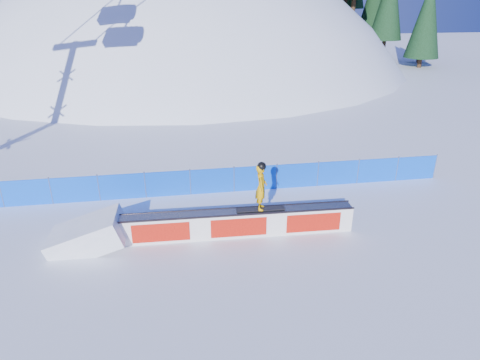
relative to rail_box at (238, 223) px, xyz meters
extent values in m
plane|color=white|center=(-0.58, -0.62, -0.52)|extent=(160.00, 160.00, 0.00)
sphere|color=white|center=(-0.58, 41.38, -18.52)|extent=(64.00, 64.00, 64.00)
cylinder|color=#332114|center=(19.91, 39.22, 6.57)|extent=(0.50, 0.50, 1.40)
cylinder|color=#332114|center=(22.49, 45.05, 3.96)|extent=(0.50, 0.50, 1.40)
cylinder|color=#332114|center=(24.41, 36.06, 1.35)|extent=(0.50, 0.50, 1.40)
cone|color=black|center=(24.41, 36.06, 5.68)|extent=(3.28, 3.28, 7.45)
cylinder|color=#332114|center=(25.18, 36.04, 0.30)|extent=(0.50, 0.50, 1.40)
cone|color=black|center=(25.18, 36.04, 5.82)|extent=(4.33, 4.33, 9.83)
cylinder|color=#332114|center=(26.24, 38.92, 0.08)|extent=(0.50, 0.50, 1.40)
cone|color=black|center=(26.24, 38.92, 4.05)|extent=(2.96, 2.96, 6.73)
cylinder|color=#332114|center=(28.16, 42.21, 0.08)|extent=(0.50, 0.50, 1.40)
cone|color=black|center=(28.16, 42.21, 5.05)|extent=(3.85, 3.85, 8.75)
cube|color=blue|center=(-0.58, 3.88, 0.08)|extent=(22.00, 0.03, 1.20)
cylinder|color=#3F4B73|center=(-9.58, 3.88, 0.13)|extent=(0.05, 0.05, 1.30)
cylinder|color=#3F4B73|center=(-7.58, 3.88, 0.13)|extent=(0.05, 0.05, 1.30)
cylinder|color=#3F4B73|center=(-5.58, 3.88, 0.13)|extent=(0.05, 0.05, 1.30)
cylinder|color=#3F4B73|center=(-3.58, 3.88, 0.13)|extent=(0.05, 0.05, 1.30)
cylinder|color=#3F4B73|center=(-1.58, 3.88, 0.13)|extent=(0.05, 0.05, 1.30)
cylinder|color=#3F4B73|center=(0.42, 3.88, 0.13)|extent=(0.05, 0.05, 1.30)
cylinder|color=#3F4B73|center=(2.42, 3.88, 0.13)|extent=(0.05, 0.05, 1.30)
cylinder|color=#3F4B73|center=(4.42, 3.88, 0.13)|extent=(0.05, 0.05, 1.30)
cylinder|color=#3F4B73|center=(6.42, 3.88, 0.13)|extent=(0.05, 0.05, 1.30)
cylinder|color=#3F4B73|center=(8.42, 3.88, 0.13)|extent=(0.05, 0.05, 1.30)
cylinder|color=#3F4B73|center=(10.42, 3.88, 0.13)|extent=(0.05, 0.05, 1.30)
cube|color=white|center=(0.00, 0.00, -0.03)|extent=(8.78, 0.80, 0.99)
cube|color=gray|center=(0.00, 0.00, 0.49)|extent=(8.70, 0.83, 0.04)
cube|color=black|center=(-0.01, -0.29, 0.50)|extent=(8.77, 0.29, 0.07)
cube|color=black|center=(0.01, 0.29, 0.50)|extent=(8.77, 0.29, 0.07)
cube|color=red|center=(-0.01, -0.28, -0.03)|extent=(8.33, 0.26, 0.74)
cube|color=red|center=(0.01, 0.28, -0.03)|extent=(8.33, 0.26, 0.74)
cube|color=black|center=(0.86, -0.02, 0.55)|extent=(1.82, 0.38, 0.04)
imported|color=#DC9D05|center=(0.86, -0.02, 1.45)|extent=(0.55, 0.72, 1.76)
sphere|color=black|center=(0.86, -0.02, 2.27)|extent=(0.33, 0.33, 0.33)
camera|label=1|loc=(-2.12, -13.88, 7.97)|focal=32.00mm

